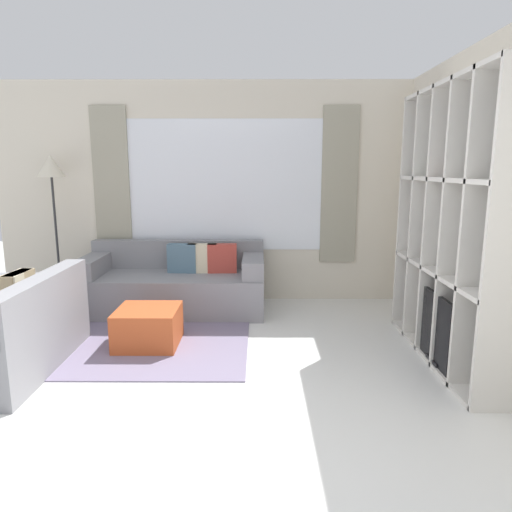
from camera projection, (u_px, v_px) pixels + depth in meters
ground_plane at (188, 458)px, 2.65m from camera, size 16.00×16.00×0.00m
wall_back at (226, 193)px, 5.69m from camera, size 5.69×0.11×2.70m
wall_right at (470, 204)px, 4.02m from camera, size 0.07×4.52×2.70m
area_rug at (117, 342)px, 4.41m from camera, size 2.53×1.66×0.01m
shelving_unit at (457, 231)px, 3.85m from camera, size 0.38×1.88×2.35m
couch_main at (176, 284)px, 5.40m from camera, size 2.10×0.90×0.79m
couch_side at (7, 332)px, 3.80m from camera, size 0.90×1.48×0.79m
ottoman at (148, 327)px, 4.32m from camera, size 0.57×0.56×0.36m
floor_lamp at (52, 177)px, 5.35m from camera, size 0.32×0.32×1.82m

